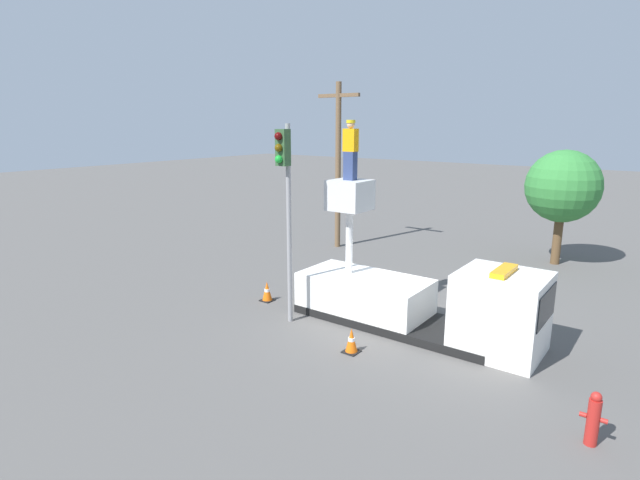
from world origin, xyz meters
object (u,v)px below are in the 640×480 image
(traffic_cone_curbside, at_px, (351,341))
(utility_pole, at_px, (338,160))
(traffic_light_pole, at_px, (285,186))
(fire_hydrant, at_px, (593,419))
(worker, at_px, (350,150))
(bucket_truck, at_px, (416,300))
(tree_left_bg, at_px, (563,187))
(traffic_cone_rear, at_px, (267,292))

(traffic_cone_curbside, relative_size, utility_pole, 0.09)
(traffic_light_pole, relative_size, fire_hydrant, 5.43)
(worker, height_order, traffic_light_pole, worker)
(bucket_truck, distance_m, fire_hydrant, 5.80)
(worker, distance_m, fire_hydrant, 9.08)
(bucket_truck, relative_size, tree_left_bg, 1.49)
(traffic_cone_rear, relative_size, tree_left_bg, 0.14)
(worker, height_order, tree_left_bg, worker)
(traffic_cone_rear, bearing_deg, bucket_truck, 8.70)
(bucket_truck, relative_size, traffic_cone_rear, 10.66)
(traffic_light_pole, relative_size, traffic_cone_rear, 8.68)
(traffic_cone_rear, relative_size, traffic_cone_curbside, 1.02)
(traffic_cone_rear, distance_m, traffic_cone_curbside, 4.66)
(worker, relative_size, traffic_cone_rear, 2.60)
(traffic_light_pole, height_order, traffic_cone_curbside, traffic_light_pole)
(traffic_cone_curbside, bearing_deg, tree_left_bg, 79.07)
(utility_pole, bearing_deg, worker, -53.09)
(bucket_truck, bearing_deg, fire_hydrant, -30.01)
(traffic_light_pole, height_order, fire_hydrant, traffic_light_pole)
(bucket_truck, relative_size, utility_pole, 0.94)
(worker, xyz_separation_m, traffic_cone_rear, (-2.76, -0.77, -4.74))
(tree_left_bg, bearing_deg, worker, -112.03)
(traffic_light_pole, distance_m, utility_pole, 9.61)
(traffic_light_pole, xyz_separation_m, utility_pole, (-4.16, 8.66, 0.03))
(tree_left_bg, bearing_deg, traffic_light_pole, -113.15)
(bucket_truck, height_order, utility_pole, utility_pole)
(utility_pole, bearing_deg, tree_left_bg, 18.27)
(bucket_truck, xyz_separation_m, tree_left_bg, (1.70, 9.88, 2.38))
(bucket_truck, bearing_deg, tree_left_bg, 80.24)
(bucket_truck, height_order, fire_hydrant, bucket_truck)
(worker, xyz_separation_m, tree_left_bg, (4.00, 9.88, -1.78))
(tree_left_bg, height_order, utility_pole, utility_pole)
(fire_hydrant, relative_size, traffic_cone_curbside, 1.63)
(worker, bearing_deg, utility_pole, 126.91)
(traffic_cone_curbside, relative_size, tree_left_bg, 0.14)
(traffic_cone_rear, height_order, traffic_cone_curbside, traffic_cone_rear)
(fire_hydrant, relative_size, tree_left_bg, 0.22)
(bucket_truck, distance_m, traffic_light_pole, 4.94)
(bucket_truck, distance_m, utility_pole, 10.64)
(traffic_light_pole, xyz_separation_m, traffic_cone_curbside, (2.64, -0.54, -3.80))
(traffic_light_pole, relative_size, utility_pole, 0.76)
(bucket_truck, distance_m, worker, 4.75)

